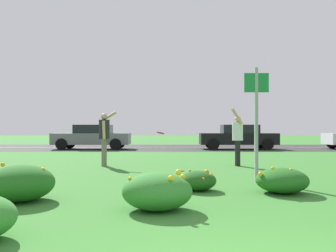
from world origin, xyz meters
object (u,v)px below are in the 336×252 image
(person_catcher_white_shirt, at_px, (237,136))
(car_black_center_left, at_px, (238,137))
(frisbee_red, at_px, (160,133))
(sign_post_near_path, at_px, (256,112))
(car_gray_center_right, at_px, (92,137))
(person_thrower_dark_shirt, at_px, (104,134))

(person_catcher_white_shirt, bearing_deg, car_black_center_left, 80.03)
(frisbee_red, relative_size, car_black_center_left, 0.06)
(sign_post_near_path, distance_m, car_gray_center_right, 15.64)
(car_gray_center_right, bearing_deg, sign_post_near_path, -64.73)
(car_gray_center_right, bearing_deg, frisbee_red, -67.93)
(person_thrower_dark_shirt, height_order, frisbee_red, person_thrower_dark_shirt)
(person_thrower_dark_shirt, bearing_deg, sign_post_near_path, -40.81)
(sign_post_near_path, relative_size, person_thrower_dark_shirt, 1.46)
(car_black_center_left, bearing_deg, person_thrower_dark_shirt, -120.13)
(person_thrower_dark_shirt, distance_m, car_black_center_left, 12.24)
(person_thrower_dark_shirt, xyz_separation_m, frisbee_red, (1.81, -0.21, 0.04))
(frisbee_red, xyz_separation_m, car_gray_center_right, (-4.38, 10.79, -0.32))
(frisbee_red, xyz_separation_m, car_black_center_left, (4.33, 10.79, -0.32))
(sign_post_near_path, relative_size, car_gray_center_right, 0.58)
(sign_post_near_path, height_order, frisbee_red, sign_post_near_path)
(car_black_center_left, bearing_deg, frisbee_red, -111.86)
(person_thrower_dark_shirt, bearing_deg, person_catcher_white_shirt, 0.56)
(sign_post_near_path, xyz_separation_m, person_thrower_dark_shirt, (-4.11, 3.54, -0.55))
(sign_post_near_path, bearing_deg, frisbee_red, 124.50)
(person_thrower_dark_shirt, relative_size, person_catcher_white_shirt, 0.96)
(frisbee_red, distance_m, car_black_center_left, 11.63)
(sign_post_near_path, height_order, car_gray_center_right, sign_post_near_path)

